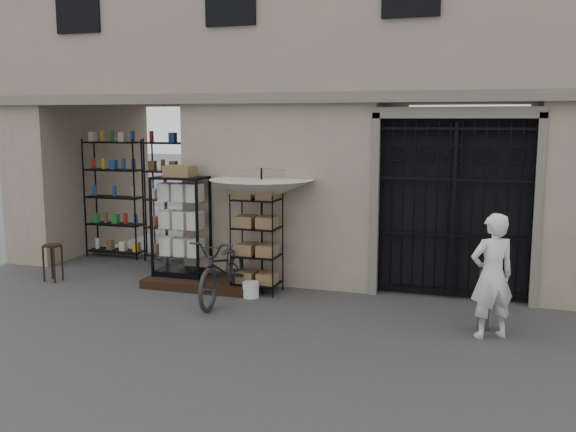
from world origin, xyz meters
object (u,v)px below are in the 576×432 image
(display_cabinet, at_px, (181,231))
(wire_rack, at_px, (257,244))
(white_bucket, at_px, (251,290))
(shopkeeper, at_px, (489,337))
(market_umbrella, at_px, (262,185))
(bicycle, at_px, (224,300))
(wooden_stool, at_px, (53,262))
(steel_bollard, at_px, (484,300))

(display_cabinet, distance_m, wire_rack, 1.50)
(display_cabinet, relative_size, white_bucket, 7.03)
(shopkeeper, bearing_deg, market_umbrella, -48.94)
(bicycle, relative_size, shopkeeper, 1.18)
(display_cabinet, xyz_separation_m, wire_rack, (1.49, -0.16, -0.11))
(wire_rack, relative_size, wooden_stool, 2.51)
(market_umbrella, relative_size, steel_bollard, 2.92)
(display_cabinet, bearing_deg, bicycle, -25.63)
(wire_rack, distance_m, shopkeeper, 4.02)
(white_bucket, height_order, bicycle, bicycle)
(display_cabinet, distance_m, bicycle, 1.67)
(steel_bollard, bearing_deg, bicycle, 176.31)
(bicycle, relative_size, wooden_stool, 2.96)
(market_umbrella, xyz_separation_m, steel_bollard, (3.67, -1.09, -1.38))
(wire_rack, relative_size, market_umbrella, 0.67)
(market_umbrella, distance_m, shopkeeper, 4.39)
(steel_bollard, bearing_deg, market_umbrella, 163.44)
(wire_rack, xyz_separation_m, wooden_stool, (-3.77, -0.42, -0.47))
(shopkeeper, bearing_deg, wire_rack, -45.92)
(market_umbrella, height_order, steel_bollard, market_umbrella)
(display_cabinet, height_order, market_umbrella, market_umbrella)
(shopkeeper, bearing_deg, wooden_stool, -34.44)
(bicycle, bearing_deg, wooden_stool, 172.92)
(market_umbrella, height_order, bicycle, market_umbrella)
(shopkeeper, bearing_deg, steel_bollard, -101.51)
(white_bucket, bearing_deg, wire_rack, 91.66)
(wire_rack, height_order, steel_bollard, wire_rack)
(wire_rack, relative_size, shopkeeper, 1.00)
(wooden_stool, height_order, steel_bollard, steel_bollard)
(display_cabinet, xyz_separation_m, wooden_stool, (-2.28, -0.58, -0.58))
(shopkeeper, bearing_deg, white_bucket, -41.34)
(wire_rack, distance_m, white_bucket, 0.77)
(steel_bollard, bearing_deg, white_bucket, 171.49)
(wire_rack, bearing_deg, market_umbrella, 112.05)
(display_cabinet, bearing_deg, shopkeeper, -5.60)
(market_umbrella, bearing_deg, wooden_stool, -170.42)
(display_cabinet, xyz_separation_m, steel_bollard, (5.17, -1.04, -0.51))
(white_bucket, distance_m, bicycle, 0.47)
(white_bucket, xyz_separation_m, wooden_stool, (-3.78, -0.10, 0.22))
(white_bucket, bearing_deg, wooden_stool, -178.55)
(wooden_stool, relative_size, steel_bollard, 0.78)
(display_cabinet, relative_size, bicycle, 0.96)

